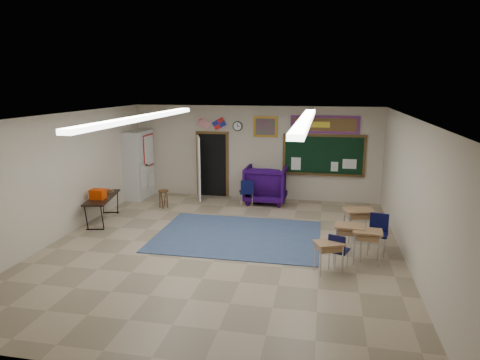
% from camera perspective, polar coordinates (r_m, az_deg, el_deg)
% --- Properties ---
extents(floor, '(9.00, 9.00, 0.00)m').
position_cam_1_polar(floor, '(9.97, -2.38, -8.96)').
color(floor, gray).
rests_on(floor, ground).
extents(back_wall, '(8.00, 0.04, 3.00)m').
position_cam_1_polar(back_wall, '(13.85, 1.94, 3.66)').
color(back_wall, '#B7AA94').
rests_on(back_wall, floor).
extents(front_wall, '(8.00, 0.04, 3.00)m').
position_cam_1_polar(front_wall, '(5.47, -13.87, -11.22)').
color(front_wall, '#B7AA94').
rests_on(front_wall, floor).
extents(left_wall, '(0.04, 9.00, 3.00)m').
position_cam_1_polar(left_wall, '(11.15, -22.87, 0.42)').
color(left_wall, '#B7AA94').
rests_on(left_wall, floor).
extents(right_wall, '(0.04, 9.00, 3.00)m').
position_cam_1_polar(right_wall, '(9.43, 21.88, -1.59)').
color(right_wall, '#B7AA94').
rests_on(right_wall, floor).
extents(ceiling, '(8.00, 9.00, 0.04)m').
position_cam_1_polar(ceiling, '(9.29, -2.55, 8.50)').
color(ceiling, '#BCBBB7').
rests_on(ceiling, back_wall).
extents(area_rug, '(4.00, 3.00, 0.02)m').
position_cam_1_polar(area_rug, '(10.66, -0.31, -7.43)').
color(area_rug, '#38486B').
rests_on(area_rug, floor).
extents(fluorescent_strips, '(3.86, 6.00, 0.10)m').
position_cam_1_polar(fluorescent_strips, '(9.30, -2.55, 8.13)').
color(fluorescent_strips, white).
rests_on(fluorescent_strips, ceiling).
extents(doorway, '(1.10, 0.89, 2.16)m').
position_cam_1_polar(doorway, '(14.10, -4.21, 1.97)').
color(doorway, black).
rests_on(doorway, back_wall).
extents(chalkboard, '(2.55, 0.14, 1.30)m').
position_cam_1_polar(chalkboard, '(13.64, 11.08, 3.13)').
color(chalkboard, '#543818').
rests_on(chalkboard, back_wall).
extents(bulletin_board, '(2.10, 0.05, 0.55)m').
position_cam_1_polar(bulletin_board, '(13.52, 11.26, 7.26)').
color(bulletin_board, red).
rests_on(bulletin_board, back_wall).
extents(framed_art_print, '(0.75, 0.05, 0.65)m').
position_cam_1_polar(framed_art_print, '(13.66, 3.40, 7.11)').
color(framed_art_print, '#A4771F').
rests_on(framed_art_print, back_wall).
extents(wall_clock, '(0.32, 0.05, 0.32)m').
position_cam_1_polar(wall_clock, '(13.81, -0.33, 7.19)').
color(wall_clock, black).
rests_on(wall_clock, back_wall).
extents(wall_flags, '(1.16, 0.06, 0.70)m').
position_cam_1_polar(wall_flags, '(13.97, -3.80, 7.76)').
color(wall_flags, red).
rests_on(wall_flags, back_wall).
extents(storage_cabinet, '(0.59, 1.25, 2.20)m').
position_cam_1_polar(storage_cabinet, '(14.38, -13.28, 2.03)').
color(storage_cabinet, '#BAB9B4').
rests_on(storage_cabinet, floor).
extents(wingback_armchair, '(1.29, 1.33, 1.18)m').
position_cam_1_polar(wingback_armchair, '(13.50, 3.51, -0.54)').
color(wingback_armchair, '#1D053A').
rests_on(wingback_armchair, floor).
extents(student_chair_reading, '(0.54, 0.54, 0.86)m').
position_cam_1_polar(student_chair_reading, '(13.04, 0.87, -1.72)').
color(student_chair_reading, black).
rests_on(student_chair_reading, floor).
extents(student_chair_desk_a, '(0.49, 0.49, 0.77)m').
position_cam_1_polar(student_chair_desk_a, '(8.95, 13.04, -9.23)').
color(student_chair_desk_a, black).
rests_on(student_chair_desk_a, floor).
extents(student_chair_desk_b, '(0.53, 0.53, 0.89)m').
position_cam_1_polar(student_chair_desk_b, '(9.91, 17.87, -7.00)').
color(student_chair_desk_b, black).
rests_on(student_chair_desk_b, floor).
extents(student_desk_front_left, '(0.65, 0.51, 0.74)m').
position_cam_1_polar(student_desk_front_left, '(9.55, 14.33, -7.71)').
color(student_desk_front_left, '#9A6D47').
rests_on(student_desk_front_left, floor).
extents(student_desk_front_right, '(0.76, 0.64, 0.78)m').
position_cam_1_polar(student_desk_front_right, '(10.60, 15.47, -5.58)').
color(student_desk_front_right, '#9A6D47').
rests_on(student_desk_front_right, floor).
extents(student_desk_back_left, '(0.65, 0.58, 0.65)m').
position_cam_1_polar(student_desk_back_left, '(8.75, 11.71, -9.85)').
color(student_desk_back_left, '#9A6D47').
rests_on(student_desk_back_left, floor).
extents(student_desk_back_right, '(0.62, 0.48, 0.72)m').
position_cam_1_polar(student_desk_back_right, '(9.39, 16.54, -8.28)').
color(student_desk_back_right, '#9A6D47').
rests_on(student_desk_back_right, floor).
extents(folding_table, '(0.90, 1.75, 0.95)m').
position_cam_1_polar(folding_table, '(12.25, -17.84, -3.55)').
color(folding_table, black).
rests_on(folding_table, floor).
extents(wooden_stool, '(0.31, 0.31, 0.54)m').
position_cam_1_polar(wooden_stool, '(13.15, -10.16, -2.48)').
color(wooden_stool, '#503118').
rests_on(wooden_stool, floor).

